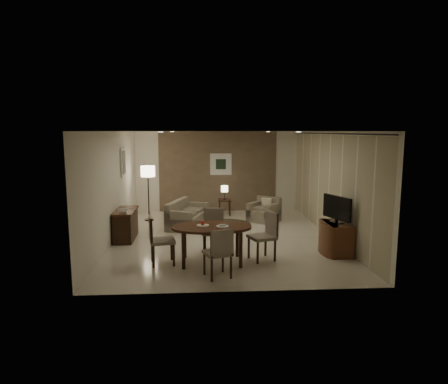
{
  "coord_description": "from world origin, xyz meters",
  "views": [
    {
      "loc": [
        -0.64,
        -9.92,
        2.7
      ],
      "look_at": [
        0.0,
        0.2,
        1.15
      ],
      "focal_mm": 32.0,
      "sensor_mm": 36.0,
      "label": 1
    }
  ],
  "objects": [
    {
      "name": "telephone",
      "position": [
        -2.49,
        -0.3,
        0.8
      ],
      "size": [
        0.2,
        0.14,
        0.09
      ],
      "primitive_type": null,
      "color": "white",
      "rests_on": "console_desk"
    },
    {
      "name": "downlight_fr",
      "position": [
        1.4,
        1.8,
        2.69
      ],
      "size": [
        0.1,
        0.1,
        0.01
      ],
      "primitive_type": "cylinder",
      "color": "white",
      "rests_on": "ceiling"
    },
    {
      "name": "room_shell",
      "position": [
        0.0,
        0.4,
        1.35
      ],
      "size": [
        5.5,
        7.0,
        2.7
      ],
      "color": "beige",
      "rests_on": "ground"
    },
    {
      "name": "napkin",
      "position": [
        -0.17,
        -2.01,
        0.8
      ],
      "size": [
        0.12,
        0.08,
        0.03
      ],
      "primitive_type": "cube",
      "color": "white",
      "rests_on": "plate_b"
    },
    {
      "name": "sofa",
      "position": [
        -0.98,
        1.26,
        0.37
      ],
      "size": [
        1.74,
        1.24,
        0.74
      ],
      "primitive_type": null,
      "rotation": [
        0.0,
        0.0,
        1.26
      ],
      "color": "gray",
      "rests_on": "floor"
    },
    {
      "name": "dining_table",
      "position": [
        -0.39,
        -1.96,
        0.39
      ],
      "size": [
        1.65,
        1.03,
        0.77
      ],
      "primitive_type": null,
      "color": "#4E2B19",
      "rests_on": "floor"
    },
    {
      "name": "flat_tv",
      "position": [
        2.38,
        -1.5,
        1.02
      ],
      "size": [
        0.36,
        0.85,
        0.6
      ],
      "primitive_type": null,
      "rotation": [
        0.0,
        0.0,
        0.35
      ],
      "color": "black",
      "rests_on": "tv_cabinet"
    },
    {
      "name": "art_back_canvas",
      "position": [
        0.1,
        3.44,
        1.6
      ],
      "size": [
        0.34,
        0.01,
        0.34
      ],
      "primitive_type": "cube",
      "color": "black",
      "rests_on": "wall_back"
    },
    {
      "name": "chair_left",
      "position": [
        -1.39,
        -1.97,
        0.5
      ],
      "size": [
        0.57,
        0.57,
        1.01
      ],
      "primitive_type": null,
      "rotation": [
        0.0,
        0.0,
        1.75
      ],
      "color": "gray",
      "rests_on": "floor"
    },
    {
      "name": "tv_cabinet",
      "position": [
        2.4,
        -1.5,
        0.35
      ],
      "size": [
        0.48,
        0.9,
        0.7
      ],
      "primitive_type": null,
      "color": "brown",
      "rests_on": "floor"
    },
    {
      "name": "curtain_wall",
      "position": [
        2.68,
        0.0,
        1.32
      ],
      "size": [
        0.08,
        6.7,
        2.58
      ],
      "primitive_type": null,
      "color": "#BFB795",
      "rests_on": "wall_right"
    },
    {
      "name": "plate_b",
      "position": [
        -0.17,
        -2.01,
        0.78
      ],
      "size": [
        0.26,
        0.26,
        0.02
      ],
      "primitive_type": "cylinder",
      "color": "white",
      "rests_on": "dining_table"
    },
    {
      "name": "chair_near",
      "position": [
        -0.31,
        -2.78,
        0.48
      ],
      "size": [
        0.59,
        0.59,
        0.95
      ],
      "primitive_type": null,
      "rotation": [
        0.0,
        0.0,
        3.49
      ],
      "color": "gray",
      "rests_on": "floor"
    },
    {
      "name": "chair_right",
      "position": [
        0.67,
        -1.84,
        0.51
      ],
      "size": [
        0.63,
        0.63,
        1.02
      ],
      "primitive_type": null,
      "rotation": [
        0.0,
        0.0,
        -1.23
      ],
      "color": "gray",
      "rests_on": "floor"
    },
    {
      "name": "table_lamp",
      "position": [
        0.18,
        2.74,
        0.77
      ],
      "size": [
        0.22,
        0.22,
        0.5
      ],
      "primitive_type": null,
      "color": "#FFEAC1",
      "rests_on": "side_table"
    },
    {
      "name": "console_desk",
      "position": [
        -2.49,
        0.0,
        0.38
      ],
      "size": [
        0.48,
        1.2,
        0.75
      ],
      "primitive_type": null,
      "color": "#4E2B19",
      "rests_on": "floor"
    },
    {
      "name": "downlight_nr",
      "position": [
        1.4,
        -1.8,
        2.69
      ],
      "size": [
        0.1,
        0.1,
        0.01
      ],
      "primitive_type": "cylinder",
      "color": "white",
      "rests_on": "ceiling"
    },
    {
      "name": "round_rug",
      "position": [
        0.18,
        1.44,
        0.01
      ],
      "size": [
        1.38,
        1.38,
        0.01
      ],
      "primitive_type": "cylinder",
      "color": "#3A2F20",
      "rests_on": "floor"
    },
    {
      "name": "fruit_apple",
      "position": [
        -0.57,
        -1.91,
        0.83
      ],
      "size": [
        0.09,
        0.09,
        0.09
      ],
      "primitive_type": "sphere",
      "color": "red",
      "rests_on": "plate_a"
    },
    {
      "name": "floor_lamp",
      "position": [
        -2.17,
        2.13,
        0.83
      ],
      "size": [
        0.42,
        0.42,
        1.67
      ],
      "primitive_type": null,
      "color": "#FFE5B7",
      "rests_on": "floor"
    },
    {
      "name": "plate_a",
      "position": [
        -0.57,
        -1.91,
        0.78
      ],
      "size": [
        0.26,
        0.26,
        0.02
      ],
      "primitive_type": "cylinder",
      "color": "white",
      "rests_on": "dining_table"
    },
    {
      "name": "art_left_frame",
      "position": [
        -2.72,
        1.2,
        1.85
      ],
      "size": [
        0.03,
        0.6,
        0.8
      ],
      "primitive_type": "cube",
      "color": "silver",
      "rests_on": "wall_left"
    },
    {
      "name": "downlight_fl",
      "position": [
        -1.4,
        1.8,
        2.69
      ],
      "size": [
        0.1,
        0.1,
        0.01
      ],
      "primitive_type": "cylinder",
      "color": "white",
      "rests_on": "ceiling"
    },
    {
      "name": "curtain_rod",
      "position": [
        2.68,
        0.0,
        2.64
      ],
      "size": [
        0.03,
        6.8,
        0.03
      ],
      "primitive_type": "cylinder",
      "rotation": [
        1.57,
        0.0,
        0.0
      ],
      "color": "black",
      "rests_on": "wall_right"
    },
    {
      "name": "taupe_accent",
      "position": [
        0.0,
        3.48,
        1.35
      ],
      "size": [
        3.96,
        0.03,
        2.7
      ],
      "primitive_type": "cube",
      "color": "brown",
      "rests_on": "wall_back"
    },
    {
      "name": "armchair",
      "position": [
        1.31,
        1.78,
        0.36
      ],
      "size": [
        1.1,
        1.1,
        0.71
      ],
      "primitive_type": null,
      "rotation": [
        0.0,
        0.0,
        -0.72
      ],
      "color": "gray",
      "rests_on": "floor"
    },
    {
      "name": "art_back_frame",
      "position": [
        0.1,
        3.46,
        1.6
      ],
      "size": [
        0.72,
        0.03,
        0.72
      ],
      "primitive_type": "cube",
      "color": "silver",
      "rests_on": "wall_back"
    },
    {
      "name": "downlight_nl",
      "position": [
        -1.4,
        -1.8,
        2.69
      ],
      "size": [
        0.1,
        0.1,
        0.01
      ],
      "primitive_type": "cylinder",
      "color": "white",
      "rests_on": "ceiling"
    },
    {
      "name": "art_left_canvas",
      "position": [
        -2.71,
        1.2,
        1.85
      ],
      "size": [
        0.01,
        0.46,
        0.64
      ],
      "primitive_type": "cube",
      "color": "gray",
      "rests_on": "wall_left"
    },
    {
      "name": "side_table",
      "position": [
        0.18,
        2.74,
        0.26
      ],
      "size": [
        0.4,
        0.4,
        0.52
      ],
      "primitive_type": null,
      "color": "black",
      "rests_on": "floor"
    },
    {
      "name": "chair_far",
      "position": [
        -0.33,
        -1.28,
        0.49
      ],
      "size": [
        0.51,
        0.51,
        0.98
      ],
      "primitive_type": null,
      "rotation": [
        0.0,
        0.0,
        -0.08
      ],
      "color": "gray",
      "rests_on": "floor"
    }
  ]
}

